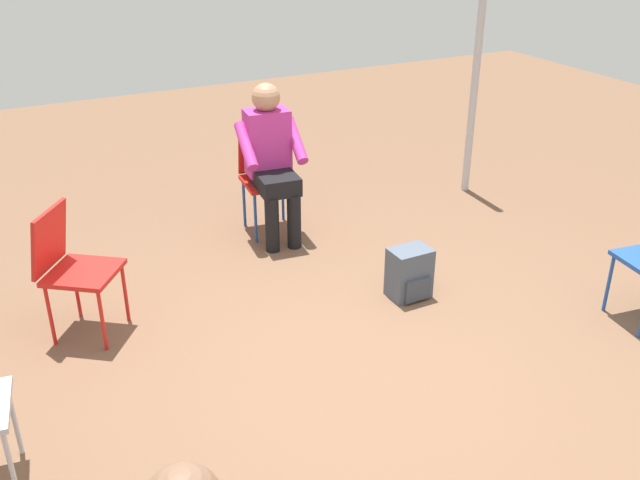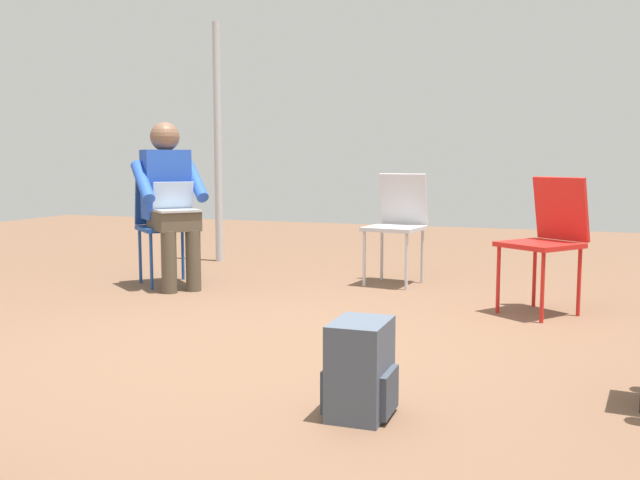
% 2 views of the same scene
% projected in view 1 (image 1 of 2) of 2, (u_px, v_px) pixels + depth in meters
% --- Properties ---
extents(ground_plane, '(14.00, 14.00, 0.00)m').
position_uv_depth(ground_plane, '(370.00, 375.00, 4.17)').
color(ground_plane, brown).
extents(chair_northwest, '(0.58, 0.57, 0.85)m').
position_uv_depth(chair_northwest, '(71.00, 263.00, 4.37)').
color(chair_northwest, red).
rests_on(chair_northwest, ground).
extents(chair_north, '(0.44, 0.47, 0.85)m').
position_uv_depth(chair_north, '(266.00, 172.00, 5.79)').
color(chair_north, red).
rests_on(chair_north, ground).
extents(person_in_magenta, '(0.53, 0.55, 1.24)m').
position_uv_depth(person_in_magenta, '(271.00, 155.00, 5.56)').
color(person_in_magenta, black).
rests_on(person_in_magenta, ground).
extents(backpack_near_laptop_user, '(0.28, 0.25, 0.36)m').
position_uv_depth(backpack_near_laptop_user, '(409.00, 276.00, 4.93)').
color(backpack_near_laptop_user, '#475160').
rests_on(backpack_near_laptop_user, ground).
extents(tent_pole_far, '(0.07, 0.07, 2.43)m').
position_uv_depth(tent_pole_far, '(477.00, 61.00, 6.22)').
color(tent_pole_far, '#B2B2B7').
rests_on(tent_pole_far, ground).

